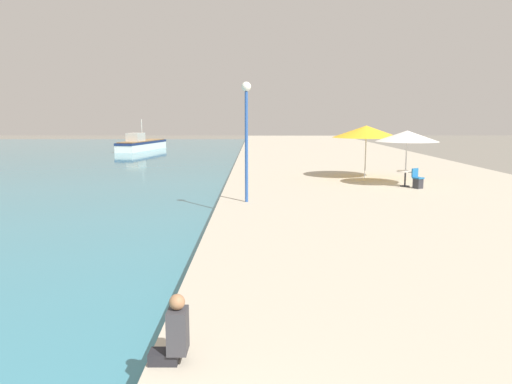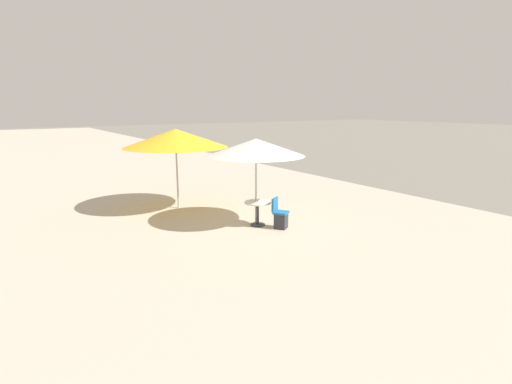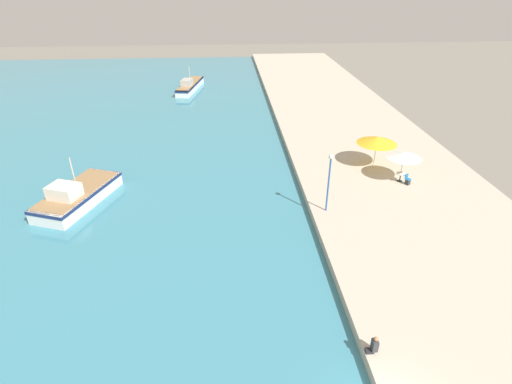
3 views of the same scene
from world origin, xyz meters
The scene contains 5 objects.
quay_promenade centered at (8.00, 37.00, 0.32)m, with size 16.00×90.00×0.63m.
cafe_umbrella_pink centered at (8.55, 20.27, 2.99)m, with size 2.93×2.93×2.62m.
cafe_umbrella_white centered at (7.32, 23.43, 3.11)m, with size 3.59×3.59×2.79m.
cafe_table centered at (8.49, 20.09, 1.17)m, with size 0.80×0.80×0.74m.
cafe_chair_left centered at (8.89, 19.49, 0.96)m, with size 0.57×0.58×0.91m.
Camera 2 is at (2.00, 10.40, 4.20)m, focal length 28.00 mm.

